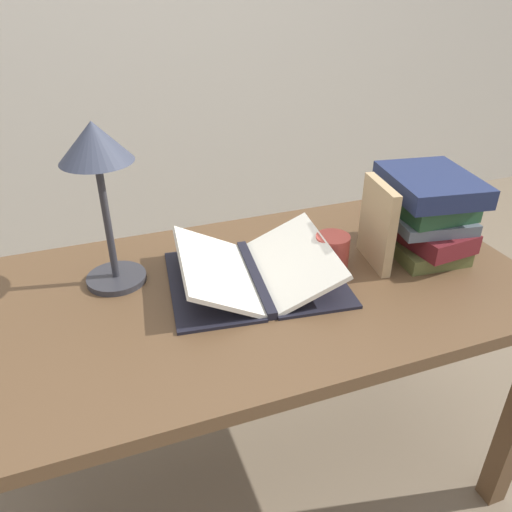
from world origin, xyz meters
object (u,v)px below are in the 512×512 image
Objects in this scene: open_book at (255,271)px; reading_lamp at (98,163)px; book_stack_tall at (425,212)px; book_standing_upright at (377,224)px; coffee_mug at (332,251)px.

reading_lamp is (-0.34, 0.12, 0.29)m from open_book.
book_stack_tall is at bearing 5.11° from open_book.
book_stack_tall is at bearing 10.19° from book_standing_upright.
open_book is 0.35m from book_standing_upright.
open_book is 0.46m from reading_lamp.
reading_lamp is (-0.67, 0.14, 0.20)m from book_standing_upright.
book_standing_upright is 2.18× the size of coffee_mug.
book_standing_upright is (0.33, -0.02, 0.09)m from open_book.
book_standing_upright is (-0.16, -0.01, -0.01)m from book_stack_tall.
reading_lamp reaches higher than book_stack_tall.
reading_lamp reaches higher than book_standing_upright.
book_stack_tall is 2.85× the size of coffee_mug.
reading_lamp is at bearing 167.41° from coffee_mug.
reading_lamp is (-0.83, 0.13, 0.20)m from book_stack_tall.
coffee_mug is (-0.27, 0.01, -0.07)m from book_stack_tall.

